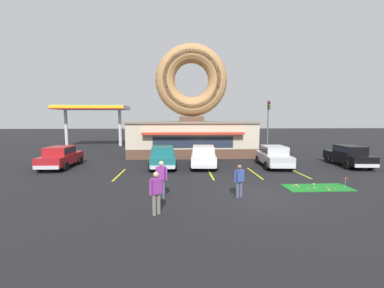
% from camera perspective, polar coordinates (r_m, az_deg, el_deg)
% --- Properties ---
extents(ground_plane, '(160.00, 160.00, 0.00)m').
position_cam_1_polar(ground_plane, '(12.86, 14.21, -11.10)').
color(ground_plane, black).
extents(donut_shop_building, '(12.30, 6.75, 10.96)m').
position_cam_1_polar(donut_shop_building, '(25.73, -0.11, 5.87)').
color(donut_shop_building, brown).
rests_on(donut_shop_building, ground).
extents(putting_mat, '(3.42, 1.50, 0.03)m').
position_cam_1_polar(putting_mat, '(15.36, 26.07, -8.69)').
color(putting_mat, '#197523').
rests_on(putting_mat, ground).
extents(mini_donut_near_left, '(0.13, 0.13, 0.04)m').
position_cam_1_polar(mini_donut_near_left, '(15.38, 22.12, -8.38)').
color(mini_donut_near_left, '#E5C666').
rests_on(mini_donut_near_left, putting_mat).
extents(mini_donut_near_right, '(0.13, 0.13, 0.04)m').
position_cam_1_polar(mini_donut_near_right, '(15.09, 21.60, -8.63)').
color(mini_donut_near_right, '#D8667F').
rests_on(mini_donut_near_right, putting_mat).
extents(mini_donut_mid_left, '(0.13, 0.13, 0.04)m').
position_cam_1_polar(mini_donut_mid_left, '(15.09, 25.53, -8.78)').
color(mini_donut_mid_left, '#D17F47').
rests_on(mini_donut_mid_left, putting_mat).
extents(mini_donut_mid_centre, '(0.13, 0.13, 0.04)m').
position_cam_1_polar(mini_donut_mid_centre, '(15.43, 27.88, -8.58)').
color(mini_donut_mid_centre, '#D8667F').
rests_on(mini_donut_mid_centre, putting_mat).
extents(mini_donut_mid_right, '(0.13, 0.13, 0.04)m').
position_cam_1_polar(mini_donut_mid_right, '(14.98, 28.14, -9.01)').
color(mini_donut_mid_right, '#D17F47').
rests_on(mini_donut_mid_right, putting_mat).
extents(mini_donut_far_left, '(0.13, 0.13, 0.04)m').
position_cam_1_polar(mini_donut_far_left, '(15.95, 25.43, -8.02)').
color(mini_donut_far_left, '#E5C666').
rests_on(mini_donut_far_left, putting_mat).
extents(mini_donut_far_centre, '(0.13, 0.13, 0.04)m').
position_cam_1_polar(mini_donut_far_centre, '(15.42, 29.12, -8.65)').
color(mini_donut_far_centre, brown).
rests_on(mini_donut_far_centre, putting_mat).
extents(mini_donut_far_right, '(0.13, 0.13, 0.04)m').
position_cam_1_polar(mini_donut_far_right, '(15.03, 22.57, -8.72)').
color(mini_donut_far_right, '#D8667F').
rests_on(mini_donut_far_right, putting_mat).
extents(golf_ball, '(0.04, 0.04, 0.04)m').
position_cam_1_polar(golf_ball, '(14.79, 24.29, -9.01)').
color(golf_ball, white).
rests_on(golf_ball, putting_mat).
extents(putting_flag_pin, '(0.13, 0.01, 0.55)m').
position_cam_1_polar(putting_flag_pin, '(15.95, 31.05, -6.84)').
color(putting_flag_pin, silver).
rests_on(putting_flag_pin, putting_mat).
extents(car_white, '(2.23, 4.67, 1.60)m').
position_cam_1_polar(car_white, '(19.49, 2.54, -2.56)').
color(car_white, silver).
rests_on(car_white, ground).
extents(car_red, '(1.99, 4.56, 1.60)m').
position_cam_1_polar(car_red, '(21.53, -27.17, -2.40)').
color(car_red, maroon).
rests_on(car_red, ground).
extents(car_teal, '(2.16, 4.64, 1.60)m').
position_cam_1_polar(car_teal, '(19.39, -6.53, -2.64)').
color(car_teal, '#196066').
rests_on(car_teal, ground).
extents(car_black, '(2.21, 4.67, 1.60)m').
position_cam_1_polar(car_black, '(23.22, 31.48, -2.07)').
color(car_black, black).
rests_on(car_black, ground).
extents(car_silver, '(2.22, 4.67, 1.60)m').
position_cam_1_polar(car_silver, '(20.47, 17.71, -2.43)').
color(car_silver, '#B2B5BA').
rests_on(car_silver, ground).
extents(pedestrian_blue_sweater_man, '(0.56, 0.37, 1.74)m').
position_cam_1_polar(pedestrian_blue_sweater_man, '(12.01, -6.80, -7.39)').
color(pedestrian_blue_sweater_man, '#474C66').
rests_on(pedestrian_blue_sweater_man, ground).
extents(pedestrian_hooded_kid, '(0.49, 0.42, 1.67)m').
position_cam_1_polar(pedestrian_hooded_kid, '(10.04, -7.96, -10.29)').
color(pedestrian_hooded_kid, slate).
rests_on(pedestrian_hooded_kid, ground).
extents(pedestrian_leather_jacket_man, '(0.54, 0.39, 1.54)m').
position_cam_1_polar(pedestrian_leather_jacket_man, '(12.25, 10.46, -7.78)').
color(pedestrian_leather_jacket_man, '#474C66').
rests_on(pedestrian_leather_jacket_man, ground).
extents(trash_bin, '(0.57, 0.57, 0.97)m').
position_cam_1_polar(trash_bin, '(23.98, 15.35, -2.10)').
color(trash_bin, '#232833').
rests_on(trash_bin, ground).
extents(traffic_light_pole, '(0.28, 0.47, 5.80)m').
position_cam_1_polar(traffic_light_pole, '(32.37, 16.58, 5.56)').
color(traffic_light_pole, '#595B60').
rests_on(traffic_light_pole, ground).
extents(gas_station_canopy, '(9.00, 4.46, 5.30)m').
position_cam_1_polar(gas_station_canopy, '(36.33, -21.25, 7.22)').
color(gas_station_canopy, silver).
rests_on(gas_station_canopy, ground).
extents(parking_stripe_far_left, '(0.12, 3.60, 0.01)m').
position_cam_1_polar(parking_stripe_far_left, '(17.60, -15.84, -6.56)').
color(parking_stripe_far_left, yellow).
rests_on(parking_stripe_far_left, ground).
extents(parking_stripe_left, '(0.12, 3.60, 0.01)m').
position_cam_1_polar(parking_stripe_left, '(17.18, -5.97, -6.67)').
color(parking_stripe_left, yellow).
rests_on(parking_stripe_left, ground).
extents(parking_stripe_mid_left, '(0.12, 3.60, 0.01)m').
position_cam_1_polar(parking_stripe_mid_left, '(17.28, 4.08, -6.58)').
color(parking_stripe_mid_left, yellow).
rests_on(parking_stripe_mid_left, ground).
extents(parking_stripe_centre, '(0.12, 3.60, 0.01)m').
position_cam_1_polar(parking_stripe_centre, '(17.89, 13.72, -6.31)').
color(parking_stripe_centre, yellow).
rests_on(parking_stripe_centre, ground).
extents(parking_stripe_mid_right, '(0.12, 3.60, 0.01)m').
position_cam_1_polar(parking_stripe_mid_right, '(18.96, 22.49, -5.90)').
color(parking_stripe_mid_right, yellow).
rests_on(parking_stripe_mid_right, ground).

